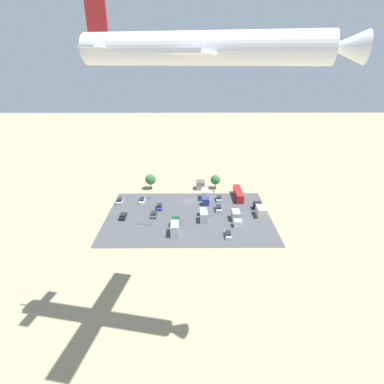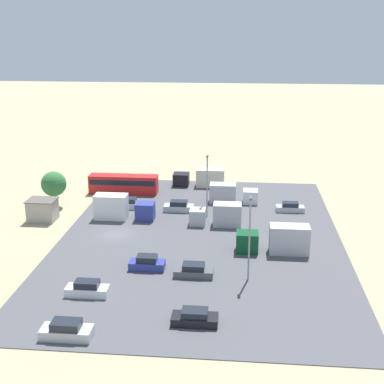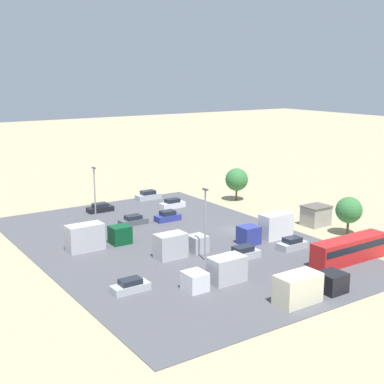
% 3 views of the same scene
% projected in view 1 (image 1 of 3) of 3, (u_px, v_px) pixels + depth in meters
% --- Properties ---
extents(ground_plane, '(400.00, 400.00, 0.00)m').
position_uv_depth(ground_plane, '(189.00, 201.00, 108.58)').
color(ground_plane, tan).
extents(parking_lot_surface, '(53.33, 36.39, 0.08)m').
position_uv_depth(parking_lot_surface, '(188.00, 216.00, 98.14)').
color(parking_lot_surface, '#4C4C51').
rests_on(parking_lot_surface, ground).
extents(shed_building, '(3.35, 4.02, 3.10)m').
position_uv_depth(shed_building, '(200.00, 185.00, 118.62)').
color(shed_building, '#9E998E').
rests_on(shed_building, ground).
extents(bus, '(2.52, 11.29, 3.03)m').
position_uv_depth(bus, '(238.00, 194.00, 110.63)').
color(bus, red).
rests_on(bus, ground).
extents(parked_car_0, '(1.94, 4.45, 1.60)m').
position_uv_depth(parked_car_0, '(218.00, 208.00, 101.66)').
color(parked_car_0, '#ADB2B7').
rests_on(parked_car_0, ground).
extents(parked_car_1, '(1.85, 4.04, 1.64)m').
position_uv_depth(parked_car_1, '(159.00, 207.00, 102.71)').
color(parked_car_1, navy).
rests_on(parked_car_1, ground).
extents(parked_car_2, '(1.98, 4.34, 1.44)m').
position_uv_depth(parked_car_2, '(154.00, 215.00, 97.75)').
color(parked_car_2, '#4C5156').
rests_on(parked_car_2, ground).
extents(parked_car_3, '(1.93, 4.09, 1.57)m').
position_uv_depth(parked_car_3, '(219.00, 199.00, 108.81)').
color(parked_car_3, '#ADB2B7').
rests_on(parked_car_3, ground).
extents(parked_car_4, '(1.73, 4.39, 1.60)m').
position_uv_depth(parked_car_4, '(142.00, 201.00, 107.30)').
color(parked_car_4, silver).
rests_on(parked_car_4, ground).
extents(parked_car_5, '(1.75, 4.16, 1.42)m').
position_uv_depth(parked_car_5, '(228.00, 235.00, 86.52)').
color(parked_car_5, '#ADB2B7').
rests_on(parked_car_5, ground).
extents(parked_car_6, '(1.91, 4.34, 1.45)m').
position_uv_depth(parked_car_6, '(123.00, 216.00, 96.77)').
color(parked_car_6, black).
rests_on(parked_car_6, ground).
extents(parked_car_7, '(1.95, 4.60, 1.64)m').
position_uv_depth(parked_car_7, '(120.00, 201.00, 106.91)').
color(parked_car_7, '#ADB2B7').
rests_on(parked_car_7, ground).
extents(parked_truck_0, '(2.40, 8.56, 3.55)m').
position_uv_depth(parked_truck_0, '(205.00, 196.00, 108.48)').
color(parked_truck_0, navy).
rests_on(parked_truck_0, ground).
extents(parked_truck_1, '(2.36, 8.81, 3.51)m').
position_uv_depth(parked_truck_1, '(175.00, 227.00, 88.63)').
color(parked_truck_1, '#0C4723').
rests_on(parked_truck_1, ground).
extents(parked_truck_2, '(2.43, 7.52, 2.94)m').
position_uv_depth(parked_truck_2, '(236.00, 217.00, 94.47)').
color(parked_truck_2, silver).
rests_on(parked_truck_2, ground).
extents(parked_truck_3, '(2.36, 7.17, 3.14)m').
position_uv_depth(parked_truck_3, '(204.00, 215.00, 95.63)').
color(parked_truck_3, '#ADB2B7').
rests_on(parked_truck_3, ground).
extents(parked_truck_4, '(2.58, 8.78, 3.08)m').
position_uv_depth(parked_truck_4, '(260.00, 210.00, 99.19)').
color(parked_truck_4, black).
rests_on(parked_truck_4, ground).
extents(tree_near_shed, '(4.14, 4.14, 5.98)m').
position_uv_depth(tree_near_shed, '(151.00, 179.00, 117.73)').
color(tree_near_shed, brown).
rests_on(tree_near_shed, ground).
extents(tree_apron_mid, '(3.81, 3.81, 5.57)m').
position_uv_depth(tree_apron_mid, '(215.00, 180.00, 118.06)').
color(tree_apron_mid, brown).
rests_on(tree_apron_mid, ground).
extents(light_pole_lot_centre, '(0.90, 0.28, 9.15)m').
position_uv_depth(light_pole_lot_centre, '(214.00, 203.00, 95.92)').
color(light_pole_lot_centre, gray).
rests_on(light_pole_lot_centre, ground).
extents(light_pole_lot_edge, '(0.90, 0.28, 9.48)m').
position_uv_depth(light_pole_lot_edge, '(150.00, 211.00, 90.40)').
color(light_pole_lot_edge, gray).
rests_on(light_pole_lot_edge, ground).
extents(airplane, '(33.23, 27.17, 8.34)m').
position_uv_depth(airplane, '(214.00, 48.00, 35.53)').
color(airplane, white).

